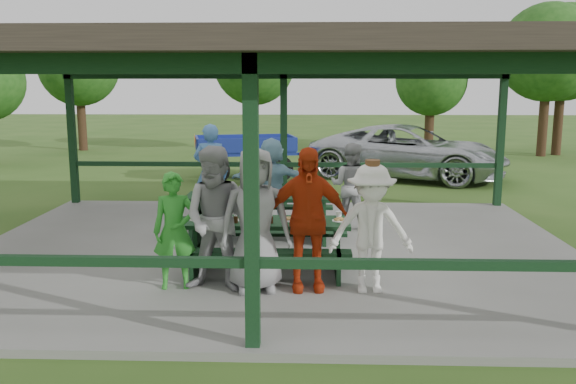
{
  "coord_description": "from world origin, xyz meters",
  "views": [
    {
      "loc": [
        0.58,
        -9.8,
        2.82
      ],
      "look_at": [
        0.24,
        -0.3,
        1.11
      ],
      "focal_mm": 38.0,
      "sensor_mm": 36.0,
      "label": 1
    }
  ],
  "objects_px": {
    "pickup_truck": "(409,152)",
    "farm_trailer": "(246,156)",
    "picnic_table_near": "(268,239)",
    "contestant_red": "(306,219)",
    "contestant_green": "(175,231)",
    "contestant_white_fedora": "(371,229)",
    "spectator_grey": "(350,186)",
    "picnic_table_far": "(260,210)",
    "contestant_grey_left": "(218,220)",
    "spectator_blue": "(211,171)",
    "contestant_grey_mid": "(256,220)",
    "spectator_lblue": "(272,181)"
  },
  "relations": [
    {
      "from": "picnic_table_near",
      "to": "spectator_grey",
      "type": "height_order",
      "value": "spectator_grey"
    },
    {
      "from": "contestant_green",
      "to": "contestant_red",
      "type": "height_order",
      "value": "contestant_red"
    },
    {
      "from": "contestant_grey_left",
      "to": "spectator_lblue",
      "type": "distance_m",
      "value": 3.87
    },
    {
      "from": "contestant_green",
      "to": "contestant_red",
      "type": "distance_m",
      "value": 1.76
    },
    {
      "from": "contestant_green",
      "to": "spectator_blue",
      "type": "bearing_deg",
      "value": 82.47
    },
    {
      "from": "pickup_truck",
      "to": "contestant_green",
      "type": "bearing_deg",
      "value": 178.93
    },
    {
      "from": "picnic_table_near",
      "to": "contestant_grey_left",
      "type": "relative_size",
      "value": 1.23
    },
    {
      "from": "contestant_grey_mid",
      "to": "contestant_red",
      "type": "height_order",
      "value": "contestant_red"
    },
    {
      "from": "picnic_table_far",
      "to": "farm_trailer",
      "type": "distance_m",
      "value": 7.36
    },
    {
      "from": "picnic_table_near",
      "to": "spectator_lblue",
      "type": "bearing_deg",
      "value": 92.47
    },
    {
      "from": "contestant_white_fedora",
      "to": "spectator_blue",
      "type": "bearing_deg",
      "value": 120.79
    },
    {
      "from": "contestant_green",
      "to": "spectator_grey",
      "type": "xyz_separation_m",
      "value": [
        2.56,
        3.56,
        0.02
      ]
    },
    {
      "from": "picnic_table_far",
      "to": "farm_trailer",
      "type": "relative_size",
      "value": 0.67
    },
    {
      "from": "contestant_red",
      "to": "farm_trailer",
      "type": "bearing_deg",
      "value": 95.55
    },
    {
      "from": "contestant_grey_left",
      "to": "contestant_red",
      "type": "bearing_deg",
      "value": 12.75
    },
    {
      "from": "pickup_truck",
      "to": "contestant_grey_left",
      "type": "bearing_deg",
      "value": -178.1
    },
    {
      "from": "contestant_red",
      "to": "spectator_blue",
      "type": "xyz_separation_m",
      "value": [
        -1.95,
        4.26,
        0.01
      ]
    },
    {
      "from": "picnic_table_far",
      "to": "farm_trailer",
      "type": "bearing_deg",
      "value": 98.02
    },
    {
      "from": "picnic_table_near",
      "to": "contestant_red",
      "type": "bearing_deg",
      "value": -54.75
    },
    {
      "from": "spectator_grey",
      "to": "pickup_truck",
      "type": "bearing_deg",
      "value": -89.12
    },
    {
      "from": "spectator_blue",
      "to": "spectator_grey",
      "type": "height_order",
      "value": "spectator_blue"
    },
    {
      "from": "picnic_table_far",
      "to": "pickup_truck",
      "type": "relative_size",
      "value": 0.46
    },
    {
      "from": "contestant_green",
      "to": "contestant_white_fedora",
      "type": "distance_m",
      "value": 2.59
    },
    {
      "from": "picnic_table_near",
      "to": "farm_trailer",
      "type": "xyz_separation_m",
      "value": [
        -1.3,
        9.29,
        0.11
      ]
    },
    {
      "from": "picnic_table_near",
      "to": "contestant_red",
      "type": "xyz_separation_m",
      "value": [
        0.56,
        -0.8,
        0.49
      ]
    },
    {
      "from": "contestant_white_fedora",
      "to": "spectator_blue",
      "type": "height_order",
      "value": "spectator_blue"
    },
    {
      "from": "contestant_white_fedora",
      "to": "spectator_lblue",
      "type": "relative_size",
      "value": 1.03
    },
    {
      "from": "contestant_white_fedora",
      "to": "pickup_truck",
      "type": "bearing_deg",
      "value": 76.45
    },
    {
      "from": "picnic_table_near",
      "to": "contestant_green",
      "type": "distance_m",
      "value": 1.46
    },
    {
      "from": "picnic_table_far",
      "to": "contestant_red",
      "type": "height_order",
      "value": "contestant_red"
    },
    {
      "from": "contestant_white_fedora",
      "to": "pickup_truck",
      "type": "relative_size",
      "value": 0.31
    },
    {
      "from": "picnic_table_far",
      "to": "pickup_truck",
      "type": "distance_m",
      "value": 8.42
    },
    {
      "from": "picnic_table_far",
      "to": "spectator_lblue",
      "type": "relative_size",
      "value": 1.55
    },
    {
      "from": "picnic_table_near",
      "to": "contestant_green",
      "type": "relative_size",
      "value": 1.51
    },
    {
      "from": "contestant_grey_mid",
      "to": "pickup_truck",
      "type": "relative_size",
      "value": 0.33
    },
    {
      "from": "contestant_grey_mid",
      "to": "contestant_grey_left",
      "type": "bearing_deg",
      "value": 174.13
    },
    {
      "from": "spectator_lblue",
      "to": "pickup_truck",
      "type": "xyz_separation_m",
      "value": [
        3.67,
        6.56,
        -0.15
      ]
    },
    {
      "from": "pickup_truck",
      "to": "farm_trailer",
      "type": "bearing_deg",
      "value": 116.05
    },
    {
      "from": "picnic_table_near",
      "to": "farm_trailer",
      "type": "height_order",
      "value": "farm_trailer"
    },
    {
      "from": "contestant_green",
      "to": "contestant_grey_mid",
      "type": "xyz_separation_m",
      "value": [
        1.08,
        -0.05,
        0.17
      ]
    },
    {
      "from": "contestant_green",
      "to": "contestant_grey_mid",
      "type": "bearing_deg",
      "value": -12.99
    },
    {
      "from": "spectator_lblue",
      "to": "contestant_grey_left",
      "type": "bearing_deg",
      "value": 81.39
    },
    {
      "from": "contestant_white_fedora",
      "to": "farm_trailer",
      "type": "bearing_deg",
      "value": 102.98
    },
    {
      "from": "contestant_grey_left",
      "to": "contestant_grey_mid",
      "type": "height_order",
      "value": "contestant_grey_left"
    },
    {
      "from": "contestant_grey_left",
      "to": "spectator_blue",
      "type": "distance_m",
      "value": 4.43
    },
    {
      "from": "picnic_table_far",
      "to": "spectator_grey",
      "type": "relative_size",
      "value": 1.63
    },
    {
      "from": "contestant_grey_mid",
      "to": "picnic_table_far",
      "type": "bearing_deg",
      "value": 83.35
    },
    {
      "from": "contestant_white_fedora",
      "to": "contestant_red",
      "type": "bearing_deg",
      "value": 173.06
    },
    {
      "from": "spectator_blue",
      "to": "spectator_grey",
      "type": "relative_size",
      "value": 1.19
    },
    {
      "from": "contestant_white_fedora",
      "to": "picnic_table_near",
      "type": "bearing_deg",
      "value": 146.21
    }
  ]
}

